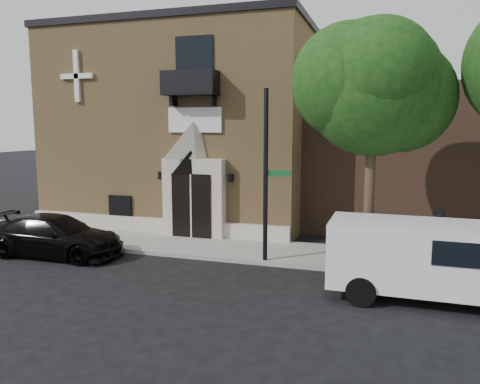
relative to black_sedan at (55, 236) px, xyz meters
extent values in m
plane|color=black|center=(4.82, 1.05, -0.74)|extent=(120.00, 120.00, 0.00)
cube|color=gray|center=(5.82, 2.55, -0.66)|extent=(42.00, 3.00, 0.15)
cube|color=#AA8350|center=(1.82, 9.05, 3.76)|extent=(12.00, 10.00, 9.00)
cube|color=black|center=(1.82, 9.05, 8.41)|extent=(12.20, 10.20, 0.30)
cube|color=beige|center=(1.82, 3.93, -0.29)|extent=(12.00, 0.30, 0.60)
cube|color=beige|center=(3.82, 3.80, 1.01)|extent=(2.60, 0.55, 3.20)
pyramid|color=beige|center=(3.82, 3.80, 3.36)|extent=(2.60, 0.55, 1.50)
cube|color=black|center=(3.82, 3.51, 0.71)|extent=(1.70, 0.06, 2.60)
cube|color=beige|center=(3.82, 3.47, 0.71)|extent=(0.06, 0.04, 2.60)
cube|color=white|center=(3.82, 3.99, 4.16)|extent=(2.30, 0.10, 1.00)
cube|color=black|center=(3.82, 3.60, 5.16)|extent=(2.20, 0.90, 0.10)
cube|color=black|center=(3.82, 3.17, 5.61)|extent=(2.20, 0.06, 0.90)
cube|color=black|center=(2.77, 3.60, 5.61)|extent=(0.06, 0.90, 0.90)
cube|color=black|center=(4.87, 3.60, 5.61)|extent=(0.06, 0.90, 0.90)
cube|color=black|center=(3.82, 4.02, 6.36)|extent=(1.60, 0.08, 2.20)
cube|color=white|center=(-1.68, 3.97, 6.06)|extent=(0.22, 0.14, 2.20)
cube|color=white|center=(-1.68, 3.97, 6.06)|extent=(1.60, 0.14, 0.22)
cube|color=black|center=(0.22, 4.00, 0.41)|extent=(1.10, 0.10, 1.00)
cube|color=#DD5A25|center=(0.22, 4.03, 0.41)|extent=(0.85, 0.06, 0.75)
cube|color=black|center=(2.27, 3.93, 1.86)|extent=(0.18, 0.18, 0.32)
cube|color=black|center=(5.37, 3.93, 1.86)|extent=(0.18, 0.18, 0.32)
cylinder|color=#38281C|center=(10.82, 1.50, 1.51)|extent=(0.32, 0.32, 4.20)
sphere|color=#10380F|center=(10.82, 1.50, 5.08)|extent=(4.20, 4.20, 4.20)
sphere|color=#10380F|center=(11.62, 1.80, 4.78)|extent=(3.36, 3.36, 3.36)
sphere|color=#10380F|center=(10.12, 1.30, 5.28)|extent=(3.57, 3.57, 3.57)
sphere|color=#10380F|center=(11.02, 0.80, 5.48)|extent=(3.15, 3.15, 3.15)
imported|color=black|center=(0.00, 0.00, 0.00)|extent=(5.15, 2.23, 1.48)
cube|color=white|center=(12.47, -0.65, 0.50)|extent=(5.16, 2.10, 1.75)
cube|color=black|center=(13.28, -1.70, 0.85)|extent=(1.64, 0.05, 0.62)
cylinder|color=black|center=(10.81, -1.61, -0.35)|extent=(0.78, 0.26, 0.78)
cylinder|color=black|center=(10.83, 0.34, -0.35)|extent=(0.78, 0.26, 0.78)
cylinder|color=black|center=(7.50, 1.25, 2.27)|extent=(0.15, 0.15, 5.72)
cube|color=#16652E|center=(7.92, 1.35, 2.37)|extent=(0.80, 0.24, 0.21)
cube|color=#16652E|center=(7.39, 1.66, 2.61)|extent=(0.24, 0.80, 0.21)
cylinder|color=maroon|center=(10.37, 1.69, -0.55)|extent=(0.35, 0.35, 0.08)
cylinder|color=maroon|center=(10.37, 1.69, -0.24)|extent=(0.25, 0.25, 0.53)
sphere|color=maroon|center=(10.37, 1.69, 0.05)|extent=(0.25, 0.25, 0.25)
cylinder|color=maroon|center=(10.37, 1.69, -0.20)|extent=(0.44, 0.12, 0.12)
cube|color=#0F3717|center=(12.95, 1.91, -0.09)|extent=(1.72, 1.10, 0.99)
cube|color=black|center=(12.95, 1.91, 0.45)|extent=(1.77, 1.15, 0.11)
imported|color=#47682F|center=(4.10, 3.79, -0.26)|extent=(0.70, 0.64, 0.66)
imported|color=black|center=(13.01, 2.64, 0.32)|extent=(0.79, 0.74, 1.82)
camera|label=1|loc=(11.34, -13.68, 3.92)|focal=35.00mm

